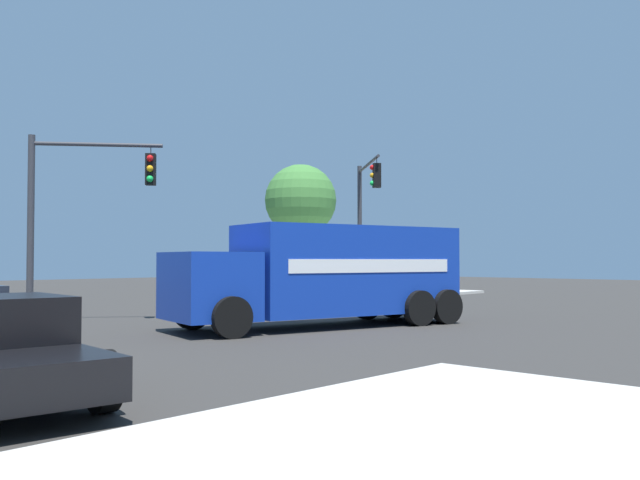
{
  "coord_description": "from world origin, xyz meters",
  "views": [
    {
      "loc": [
        16.14,
        12.75,
        1.85
      ],
      "look_at": [
        2.67,
        0.16,
        2.4
      ],
      "focal_mm": 38.0,
      "sensor_mm": 36.0,
      "label": 1
    }
  ],
  "objects_px": {
    "delivery_truck": "(327,274)",
    "traffic_light_primary": "(75,200)",
    "traffic_light_secondary": "(365,208)",
    "pedestrian_near_corner": "(278,274)",
    "shade_tree_near": "(301,200)"
  },
  "relations": [
    {
      "from": "traffic_light_primary",
      "to": "traffic_light_secondary",
      "type": "height_order",
      "value": "traffic_light_secondary"
    },
    {
      "from": "traffic_light_secondary",
      "to": "traffic_light_primary",
      "type": "bearing_deg",
      "value": -2.57
    },
    {
      "from": "traffic_light_primary",
      "to": "shade_tree_near",
      "type": "height_order",
      "value": "shade_tree_near"
    },
    {
      "from": "shade_tree_near",
      "to": "delivery_truck",
      "type": "bearing_deg",
      "value": 46.87
    },
    {
      "from": "traffic_light_secondary",
      "to": "pedestrian_near_corner",
      "type": "distance_m",
      "value": 9.19
    },
    {
      "from": "delivery_truck",
      "to": "traffic_light_primary",
      "type": "bearing_deg",
      "value": -55.84
    },
    {
      "from": "traffic_light_primary",
      "to": "pedestrian_near_corner",
      "type": "xyz_separation_m",
      "value": [
        -15.62,
        -7.68,
        -2.55
      ]
    },
    {
      "from": "delivery_truck",
      "to": "traffic_light_primary",
      "type": "relative_size",
      "value": 1.57
    },
    {
      "from": "delivery_truck",
      "to": "traffic_light_secondary",
      "type": "xyz_separation_m",
      "value": [
        -8.66,
        -5.71,
        2.64
      ]
    },
    {
      "from": "pedestrian_near_corner",
      "to": "shade_tree_near",
      "type": "height_order",
      "value": "shade_tree_near"
    },
    {
      "from": "traffic_light_secondary",
      "to": "pedestrian_near_corner",
      "type": "relative_size",
      "value": 3.55
    },
    {
      "from": "traffic_light_primary",
      "to": "traffic_light_secondary",
      "type": "xyz_separation_m",
      "value": [
        -12.93,
        0.58,
        0.46
      ]
    },
    {
      "from": "delivery_truck",
      "to": "traffic_light_primary",
      "type": "xyz_separation_m",
      "value": [
        4.27,
        -6.29,
        2.18
      ]
    },
    {
      "from": "delivery_truck",
      "to": "traffic_light_secondary",
      "type": "relative_size",
      "value": 1.45
    },
    {
      "from": "pedestrian_near_corner",
      "to": "shade_tree_near",
      "type": "relative_size",
      "value": 0.23
    }
  ]
}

